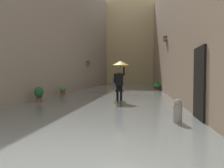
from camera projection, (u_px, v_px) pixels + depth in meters
ground_plane at (119, 93)px, 16.95m from camera, size 72.61×72.61×0.00m
flood_water at (119, 92)px, 16.94m from camera, size 7.75×35.04×0.14m
building_facade_left at (176, 18)px, 16.09m from camera, size 2.04×33.04×11.53m
building_facade_right at (66, 18)px, 17.31m from camera, size 2.04×33.04×12.17m
building_facade_far at (130, 41)px, 31.94m from camera, size 10.55×1.80×13.13m
person_wading at (120, 74)px, 10.53m from camera, size 0.87×0.87×2.18m
potted_plant_far_right at (39, 94)px, 10.07m from camera, size 0.41×0.41×0.86m
potted_plant_near_left at (156, 85)px, 19.50m from camera, size 0.52×0.52×0.87m
potted_plant_mid_right at (63, 91)px, 13.05m from camera, size 0.40×0.40×0.74m
potted_plant_far_left at (157, 87)px, 18.37m from camera, size 0.67×0.67×0.69m
mooring_bollard at (178, 113)px, 5.62m from camera, size 0.23×0.23×0.76m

